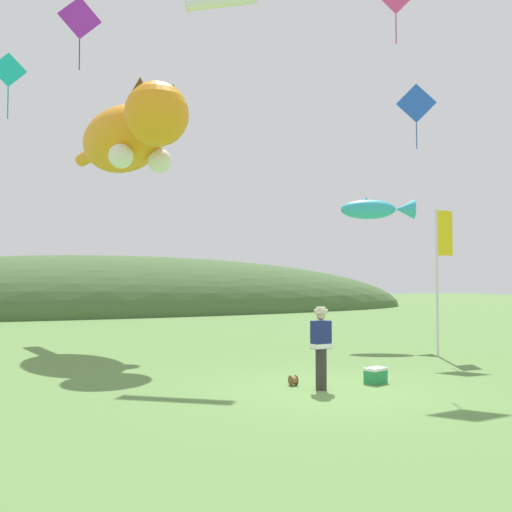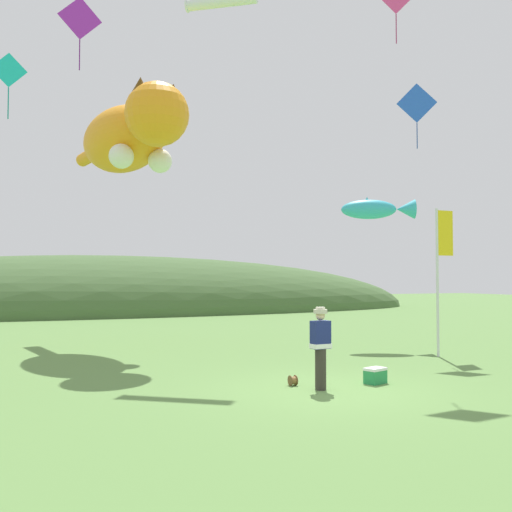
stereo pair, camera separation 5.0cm
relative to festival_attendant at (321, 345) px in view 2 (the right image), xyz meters
The scene contains 12 objects.
ground_plane 0.98m from the festival_attendant, 39.71° to the right, with size 120.00×120.00×0.00m, color #5B8442.
distant_hill_ridge 30.58m from the festival_attendant, 89.70° to the left, with size 49.68×14.67×8.02m.
festival_attendant is the anchor object (origin of this frame).
kite_spool 1.12m from the festival_attendant, 116.69° to the left, with size 0.15×0.23×0.23m.
picnic_cooler 1.70m from the festival_attendant, ahead, with size 0.57×0.46×0.36m.
festival_banner_pole 7.09m from the festival_attendant, 27.12° to the left, with size 0.66×0.08×4.55m.
kite_giant_cat 11.43m from the festival_attendant, 104.54° to the left, with size 3.32×8.78×2.69m.
kite_fish_windsock 9.76m from the festival_attendant, 46.79° to the left, with size 2.71×1.82×0.82m.
kite_tube_streamer 12.18m from the festival_attendant, 90.32° to the left, with size 2.14×1.75×0.44m.
kite_diamond_violet 11.68m from the festival_attendant, 125.95° to the left, with size 1.26×0.10×2.16m.
kite_diamond_blue 11.09m from the festival_attendant, 36.23° to the left, with size 1.17×0.73×2.27m.
kite_diamond_teal 11.62m from the festival_attendant, 133.92° to the left, with size 0.99×0.05×1.89m.
Camera 2 is at (-6.32, -10.62, 2.40)m, focal length 40.00 mm.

